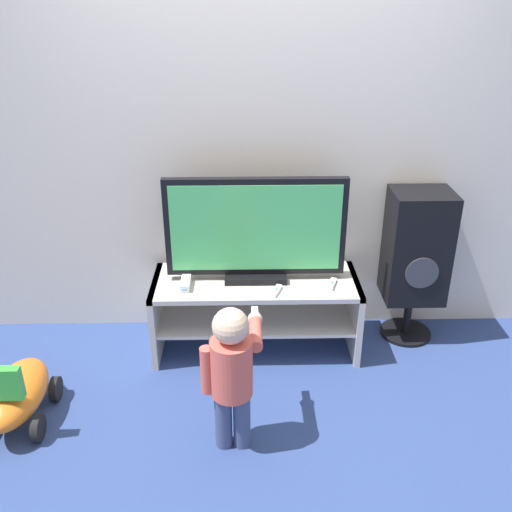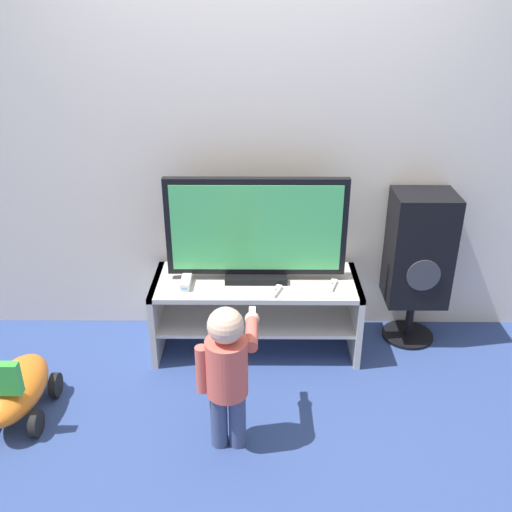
# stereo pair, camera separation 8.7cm
# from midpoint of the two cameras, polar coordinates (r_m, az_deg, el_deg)

# --- Properties ---
(ground_plane) EXTENTS (16.00, 16.00, 0.00)m
(ground_plane) POSITION_cam_midpoint_polar(r_m,az_deg,el_deg) (3.51, -0.67, -11.27)
(ground_plane) COLOR navy
(wall_back) EXTENTS (10.00, 0.06, 2.60)m
(wall_back) POSITION_cam_midpoint_polar(r_m,az_deg,el_deg) (3.47, -0.90, 12.20)
(wall_back) COLOR silver
(wall_back) RESTS_ON ground_plane
(tv_stand) EXTENTS (1.25, 0.49, 0.48)m
(tv_stand) POSITION_cam_midpoint_polar(r_m,az_deg,el_deg) (3.53, -0.75, -4.69)
(tv_stand) COLOR beige
(tv_stand) RESTS_ON ground_plane
(television) EXTENTS (1.06, 0.20, 0.64)m
(television) POSITION_cam_midpoint_polar(r_m,az_deg,el_deg) (3.34, -0.80, 2.51)
(television) COLOR black
(television) RESTS_ON tv_stand
(game_console) EXTENTS (0.05, 0.18, 0.05)m
(game_console) POSITION_cam_midpoint_polar(r_m,az_deg,el_deg) (3.41, -7.76, -2.64)
(game_console) COLOR white
(game_console) RESTS_ON tv_stand
(remote_primary) EXTENTS (0.07, 0.13, 0.03)m
(remote_primary) POSITION_cam_midpoint_polar(r_m,az_deg,el_deg) (3.41, 6.86, -2.81)
(remote_primary) COLOR white
(remote_primary) RESTS_ON tv_stand
(remote_secondary) EXTENTS (0.08, 0.13, 0.03)m
(remote_secondary) POSITION_cam_midpoint_polar(r_m,az_deg,el_deg) (3.31, 1.28, -3.51)
(remote_secondary) COLOR white
(remote_secondary) RESTS_ON tv_stand
(child) EXTENTS (0.30, 0.45, 0.79)m
(child) POSITION_cam_midpoint_polar(r_m,az_deg,el_deg) (2.75, -3.34, -11.08)
(child) COLOR #3F4C72
(child) RESTS_ON ground_plane
(speaker_tower) EXTENTS (0.37, 0.33, 0.99)m
(speaker_tower) POSITION_cam_midpoint_polar(r_m,az_deg,el_deg) (3.65, 15.09, 0.65)
(speaker_tower) COLOR black
(speaker_tower) RESTS_ON ground_plane
(ride_on_toy) EXTENTS (0.33, 0.56, 0.44)m
(ride_on_toy) POSITION_cam_midpoint_polar(r_m,az_deg,el_deg) (3.33, -23.59, -12.53)
(ride_on_toy) COLOR orange
(ride_on_toy) RESTS_ON ground_plane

